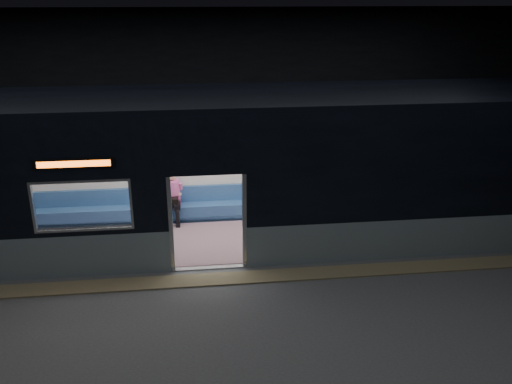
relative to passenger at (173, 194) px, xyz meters
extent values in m
cube|color=#47494C|center=(0.77, -3.55, -0.76)|extent=(24.00, 14.00, 0.01)
cube|color=black|center=(0.77, -3.55, 4.22)|extent=(24.00, 14.00, 0.04)
cube|color=black|center=(0.77, 3.43, 1.74)|extent=(24.00, 0.04, 5.00)
cube|color=#8C7F59|center=(0.77, -3.00, -0.74)|extent=(22.80, 0.50, 0.03)
cube|color=gray|center=(5.62, -2.49, -0.31)|extent=(8.30, 0.12, 0.90)
cube|color=black|center=(5.62, -2.49, 1.29)|extent=(8.30, 0.12, 2.30)
cube|color=black|center=(0.77, -2.49, 1.87)|extent=(1.40, 0.12, 1.15)
cube|color=#B7BABC|center=(0.03, -2.49, 0.27)|extent=(0.08, 0.14, 2.05)
cube|color=#B7BABC|center=(1.51, -2.49, 0.27)|extent=(0.08, 0.14, 2.05)
cube|color=black|center=(-1.68, -2.57, 1.63)|extent=(1.50, 0.04, 0.18)
cube|color=orange|center=(-1.68, -2.58, 1.63)|extent=(1.34, 0.03, 0.12)
cube|color=beige|center=(0.77, 0.39, 0.84)|extent=(18.00, 0.12, 3.20)
cube|color=black|center=(0.77, -1.05, 2.52)|extent=(18.00, 3.00, 0.15)
cube|color=#886268|center=(0.77, -1.05, -0.74)|extent=(17.76, 2.76, 0.04)
cube|color=beige|center=(0.77, -1.05, 1.59)|extent=(17.76, 2.76, 0.10)
cube|color=#2B4D7D|center=(0.77, 0.07, -0.51)|extent=(11.00, 0.48, 0.41)
cube|color=#2B4D7D|center=(0.77, 0.26, -0.11)|extent=(11.00, 0.10, 0.40)
cube|color=#70525D|center=(-2.53, -2.14, -0.51)|extent=(4.40, 0.48, 0.41)
cube|color=#70525D|center=(4.07, -2.14, -0.51)|extent=(4.40, 0.48, 0.41)
cylinder|color=silver|center=(-0.18, -2.18, 0.41)|extent=(0.04, 0.04, 2.26)
cylinder|color=silver|center=(-0.18, 0.08, 0.41)|extent=(0.04, 0.04, 2.26)
cylinder|color=silver|center=(1.72, -2.18, 0.41)|extent=(0.04, 0.04, 2.26)
cylinder|color=silver|center=(1.72, 0.08, 0.41)|extent=(0.04, 0.04, 2.26)
cylinder|color=silver|center=(0.77, 0.03, 1.19)|extent=(11.00, 0.03, 0.03)
cube|color=black|center=(-0.09, -0.13, -0.24)|extent=(0.15, 0.42, 0.14)
cube|color=black|center=(0.09, -0.13, -0.24)|extent=(0.15, 0.42, 0.14)
cylinder|color=black|center=(-0.09, -0.33, -0.50)|extent=(0.10, 0.10, 0.43)
cylinder|color=black|center=(0.09, -0.33, -0.50)|extent=(0.10, 0.10, 0.43)
cube|color=pink|center=(0.00, 0.04, -0.22)|extent=(0.36, 0.20, 0.18)
cylinder|color=pink|center=(0.00, 0.07, 0.09)|extent=(0.37, 0.37, 0.47)
sphere|color=tan|center=(0.00, 0.05, 0.42)|extent=(0.19, 0.19, 0.19)
sphere|color=black|center=(0.00, 0.09, 0.46)|extent=(0.20, 0.20, 0.20)
cube|color=black|center=(0.00, -0.20, -0.10)|extent=(0.28, 0.24, 0.13)
cube|color=white|center=(4.28, 0.31, 0.69)|extent=(0.93, 0.03, 0.60)
camera|label=1|loc=(0.53, -12.53, 4.63)|focal=38.00mm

